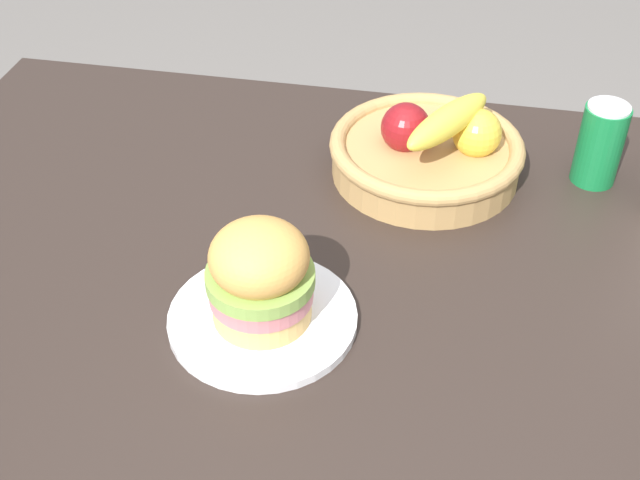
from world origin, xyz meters
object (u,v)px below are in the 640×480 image
Objects in this scene: plate at (263,318)px; soda_can at (600,144)px; sandwich at (260,275)px; fruit_basket at (428,150)px.

soda_can is at bearing 43.33° from plate.
sandwich reaches higher than soda_can.
sandwich is 0.46× the size of fruit_basket.
sandwich is 0.57m from soda_can.
plate is 0.57m from soda_can.
fruit_basket reaches higher than plate.
sandwich is at bearing -115.11° from fruit_basket.
plate is at bearing -136.67° from soda_can.
sandwich reaches higher than plate.
sandwich is 0.39m from fruit_basket.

